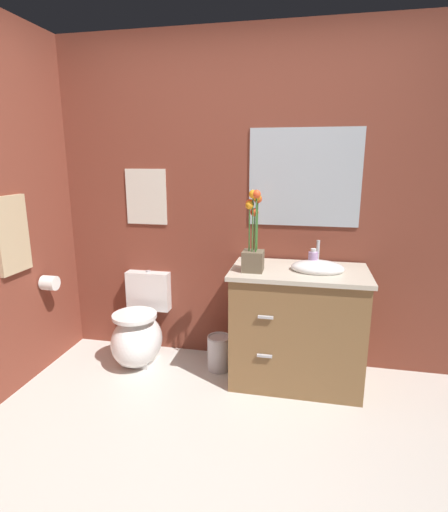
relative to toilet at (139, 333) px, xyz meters
name	(u,v)px	position (x,y,z in m)	size (l,w,h in m)	color
ground_plane	(203,501)	(0.83, -1.21, -0.24)	(10.07, 10.07, 0.00)	beige
wall_back	(277,204)	(1.03, 0.30, 1.01)	(4.70, 0.05, 2.50)	brown
toilet	(139,333)	(0.00, 0.00, 0.00)	(0.38, 0.59, 0.69)	white
vanity_cabinet	(297,325)	(1.23, -0.03, 0.19)	(0.94, 0.56, 1.02)	brown
flower_vase	(253,242)	(0.91, -0.12, 0.80)	(0.14, 0.14, 0.55)	brown
soap_bottle	(313,260)	(1.31, 0.01, 0.66)	(0.07, 0.07, 0.15)	#B28CBF
trash_bin	(219,352)	(0.65, 0.01, -0.11)	(0.18, 0.18, 0.27)	#B7B7BC
wall_poster	(146,197)	(0.00, 0.27, 1.05)	(0.33, 0.01, 0.44)	silver
wall_mirror	(304,178)	(1.22, 0.27, 1.21)	(0.80, 0.01, 0.70)	#B2BCC6
hanging_towel	(13,235)	(-0.66, -0.45, 0.85)	(0.03, 0.28, 0.52)	tan
toilet_paper_roll	(50,283)	(-0.61, -0.20, 0.44)	(0.11, 0.11, 0.11)	white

